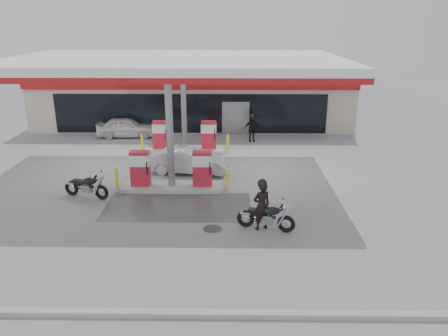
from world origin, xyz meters
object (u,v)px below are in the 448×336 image
(pump_island_far, at_px, (185,139))
(sedan_white, at_px, (126,127))
(pump_island_near, at_px, (172,174))
(main_motorcycle, at_px, (267,217))
(hatchback_silver, at_px, (188,161))
(biker_walking, at_px, (252,129))
(parked_motorcycle, at_px, (87,187))
(biker_main, at_px, (262,206))
(attendant, at_px, (156,134))
(parked_car_right, at_px, (309,120))
(parked_car_left, at_px, (108,118))

(pump_island_far, xyz_separation_m, sedan_white, (-4.15, 3.20, -0.07))
(pump_island_near, xyz_separation_m, main_motorcycle, (3.98, -4.01, -0.21))
(sedan_white, distance_m, hatchback_silver, 8.42)
(pump_island_near, xyz_separation_m, biker_walking, (3.99, 8.20, 0.10))
(hatchback_silver, height_order, biker_walking, biker_walking)
(pump_island_far, xyz_separation_m, parked_motorcycle, (-3.53, -7.06, -0.22))
(pump_island_far, height_order, hatchback_silver, pump_island_far)
(pump_island_far, relative_size, biker_walking, 3.16)
(pump_island_near, bearing_deg, pump_island_far, 90.00)
(pump_island_far, relative_size, main_motorcycle, 2.41)
(biker_main, height_order, attendant, biker_main)
(pump_island_near, height_order, main_motorcycle, pump_island_near)
(hatchback_silver, bearing_deg, parked_car_right, -29.62)
(sedan_white, height_order, parked_car_left, sedan_white)
(main_motorcycle, distance_m, parked_car_right, 16.38)
(biker_walking, bearing_deg, attendant, -174.77)
(biker_main, bearing_deg, parked_motorcycle, -45.70)
(main_motorcycle, bearing_deg, pump_island_near, 150.89)
(main_motorcycle, bearing_deg, parked_car_left, 138.27)
(pump_island_near, bearing_deg, biker_walking, 64.06)
(parked_car_left, bearing_deg, parked_car_right, -114.44)
(attendant, xyz_separation_m, parked_car_right, (10.08, 4.81, -0.17))
(main_motorcycle, distance_m, parked_motorcycle, 8.07)
(parked_car_left, relative_size, biker_walking, 2.58)
(sedan_white, xyz_separation_m, parked_car_left, (-1.94, 2.80, -0.03))
(main_motorcycle, bearing_deg, biker_main, -178.80)
(pump_island_far, bearing_deg, biker_walking, 28.88)
(parked_car_left, bearing_deg, main_motorcycle, -171.50)
(pump_island_near, distance_m, attendant, 7.24)
(main_motorcycle, bearing_deg, attendant, 134.02)
(main_motorcycle, relative_size, biker_main, 1.16)
(main_motorcycle, height_order, biker_main, biker_main)
(biker_main, xyz_separation_m, sedan_white, (-7.95, 13.16, -0.27))
(parked_motorcycle, bearing_deg, main_motorcycle, -3.87)
(sedan_white, bearing_deg, biker_main, -152.42)
(biker_main, height_order, sedan_white, biker_main)
(pump_island_near, relative_size, pump_island_far, 1.00)
(parked_motorcycle, xyz_separation_m, parked_car_left, (-2.57, 13.06, 0.11))
(biker_main, xyz_separation_m, parked_motorcycle, (-7.32, 2.90, -0.42))
(sedan_white, xyz_separation_m, biker_walking, (8.14, -1.00, 0.17))
(pump_island_far, xyz_separation_m, main_motorcycle, (3.98, -10.01, -0.21))
(biker_main, xyz_separation_m, hatchback_silver, (-3.26, 6.16, -0.28))
(biker_main, distance_m, parked_car_right, 16.38)
(main_motorcycle, bearing_deg, biker_walking, 106.05)
(hatchback_silver, xyz_separation_m, biker_walking, (3.46, 6.00, 0.17))
(biker_main, bearing_deg, parked_car_right, -129.81)
(parked_car_left, xyz_separation_m, parked_car_right, (14.32, -0.19, 0.00))
(parked_motorcycle, distance_m, sedan_white, 10.28)
(attendant, relative_size, hatchback_silver, 0.40)
(parked_motorcycle, height_order, biker_walking, biker_walking)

